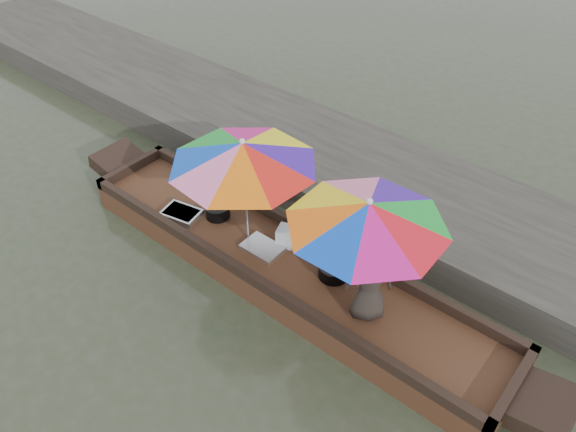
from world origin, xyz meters
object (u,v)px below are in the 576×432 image
Objects in this scene: tray_crayfish at (182,214)px; vendor at (370,281)px; cooking_pot at (218,211)px; boat_hull at (283,268)px; umbrella_stern at (363,255)px; tray_scallop at (262,248)px; umbrella_bow at (245,192)px; charcoal_grill at (334,270)px; supply_bag at (288,237)px.

vendor is (2.93, 0.17, 0.50)m from tray_crayfish.
boat_hull is at bearing -3.53° from cooking_pot.
cooking_pot is 0.66× the size of tray_crayfish.
tray_scallop is at bearing -178.46° from umbrella_stern.
tray_crayfish is 0.28× the size of umbrella_bow.
tray_crayfish is at bearing -169.59° from charcoal_grill.
supply_bag is at bearing 28.45° from umbrella_bow.
cooking_pot is 2.60m from vendor.
supply_bag is 1.45m from umbrella_stern.
charcoal_grill is (0.98, 0.21, 0.06)m from tray_scallop.
umbrella_bow is at bearing -151.55° from supply_bag.
charcoal_grill reaches higher than tray_scallop.
cooking_pot reaches higher than boat_hull.
tray_crayfish is 1.59m from supply_bag.
charcoal_grill reaches higher than tray_crayfish.
vendor reaches higher than tray_crayfish.
tray_scallop is at bearing -167.92° from charcoal_grill.
cooking_pot is 0.94m from umbrella_bow.
charcoal_grill is 0.83m from vendor.
supply_bag is (1.12, 0.18, 0.04)m from cooking_pot.
vendor is at bearing -21.21° from charcoal_grill.
tray_crayfish is 1.84× the size of supply_bag.
umbrella_stern is (2.77, 0.25, 0.73)m from tray_crayfish.
vendor is at bearing -25.25° from umbrella_stern.
umbrella_bow reaches higher than boat_hull.
umbrella_bow reaches higher than vendor.
boat_hull is 1.12m from umbrella_bow.
umbrella_stern is (0.48, -0.17, 0.69)m from charcoal_grill.
supply_bag reaches higher than cooking_pot.
vendor is at bearing -1.38° from tray_scallop.
tray_crayfish is at bearing -139.46° from cooking_pot.
cooking_pot is at bearing 178.16° from umbrella_stern.
tray_crayfish is 1.28m from umbrella_bow.
umbrella_stern is at bearing -11.54° from supply_bag.
umbrella_bow is at bearing 180.00° from boat_hull.
tray_crayfish is at bearing -170.86° from tray_scallop.
charcoal_grill is 0.85m from umbrella_stern.
boat_hull is 1.49m from umbrella_stern.
umbrella_bow is (-0.48, -0.26, 0.65)m from supply_bag.
vendor is at bearing 3.35° from tray_crayfish.
umbrella_stern reaches higher than cooking_pot.
tray_scallop is 1.64m from umbrella_stern.
umbrella_bow reaches higher than tray_crayfish.
umbrella_stern reaches higher than tray_scallop.
umbrella_stern reaches higher than supply_bag.
tray_crayfish reaches higher than boat_hull.
boat_hull is 3.35× the size of umbrella_bow.
umbrella_stern is at bearing 5.16° from tray_crayfish.
umbrella_stern is (1.75, 0.00, 0.00)m from umbrella_bow.
vendor reaches higher than cooking_pot.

